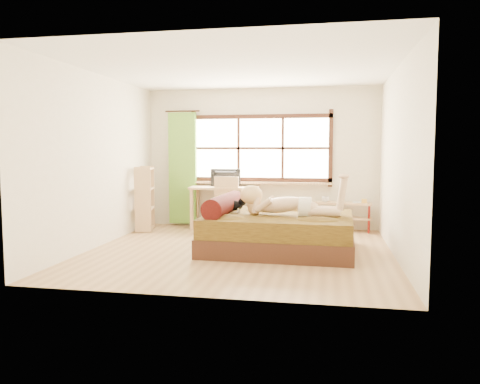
% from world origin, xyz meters
% --- Properties ---
extents(floor, '(4.50, 4.50, 0.00)m').
position_xyz_m(floor, '(0.00, 0.00, 0.00)').
color(floor, '#9E754C').
rests_on(floor, ground).
extents(ceiling, '(4.50, 4.50, 0.00)m').
position_xyz_m(ceiling, '(0.00, 0.00, 2.70)').
color(ceiling, white).
rests_on(ceiling, wall_back).
extents(wall_back, '(4.50, 0.00, 4.50)m').
position_xyz_m(wall_back, '(0.00, 2.25, 1.35)').
color(wall_back, silver).
rests_on(wall_back, floor).
extents(wall_front, '(4.50, 0.00, 4.50)m').
position_xyz_m(wall_front, '(0.00, -2.25, 1.35)').
color(wall_front, silver).
rests_on(wall_front, floor).
extents(wall_left, '(0.00, 4.50, 4.50)m').
position_xyz_m(wall_left, '(-2.25, 0.00, 1.35)').
color(wall_left, silver).
rests_on(wall_left, floor).
extents(wall_right, '(0.00, 4.50, 4.50)m').
position_xyz_m(wall_right, '(2.25, 0.00, 1.35)').
color(wall_right, silver).
rests_on(wall_right, floor).
extents(window, '(2.80, 0.16, 1.46)m').
position_xyz_m(window, '(0.00, 2.22, 1.51)').
color(window, '#FFEDBF').
rests_on(window, wall_back).
extents(curtain, '(0.55, 0.10, 2.20)m').
position_xyz_m(curtain, '(-1.55, 2.13, 1.15)').
color(curtain, '#488323').
rests_on(curtain, wall_back).
extents(bed, '(2.24, 1.82, 0.83)m').
position_xyz_m(bed, '(0.53, 0.16, 0.30)').
color(bed, '#33180F').
rests_on(bed, floor).
extents(woman, '(1.55, 0.48, 0.66)m').
position_xyz_m(woman, '(0.73, 0.11, 0.88)').
color(woman, '#D6AE8A').
rests_on(woman, bed).
extents(kitten, '(0.33, 0.14, 0.26)m').
position_xyz_m(kitten, '(-0.14, 0.26, 0.68)').
color(kitten, black).
rests_on(kitten, bed).
extents(desk, '(1.33, 0.66, 0.81)m').
position_xyz_m(desk, '(-0.66, 1.95, 0.71)').
color(desk, tan).
rests_on(desk, floor).
extents(monitor, '(0.59, 0.11, 0.34)m').
position_xyz_m(monitor, '(-0.66, 2.00, 0.98)').
color(monitor, black).
rests_on(monitor, desk).
extents(chair, '(0.48, 0.48, 1.02)m').
position_xyz_m(chair, '(-0.56, 1.59, 0.57)').
color(chair, tan).
rests_on(chair, floor).
extents(pipe_shelf, '(1.11, 0.41, 0.61)m').
position_xyz_m(pipe_shelf, '(1.57, 2.07, 0.40)').
color(pipe_shelf, tan).
rests_on(pipe_shelf, floor).
extents(cup, '(0.15, 0.15, 0.10)m').
position_xyz_m(cup, '(1.26, 2.07, 0.59)').
color(cup, gray).
rests_on(cup, pipe_shelf).
extents(book, '(0.17, 0.22, 0.02)m').
position_xyz_m(book, '(1.76, 2.07, 0.55)').
color(book, gray).
rests_on(book, pipe_shelf).
extents(bookshelf, '(0.41, 0.57, 1.20)m').
position_xyz_m(bookshelf, '(-2.08, 1.44, 0.61)').
color(bookshelf, tan).
rests_on(bookshelf, floor).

